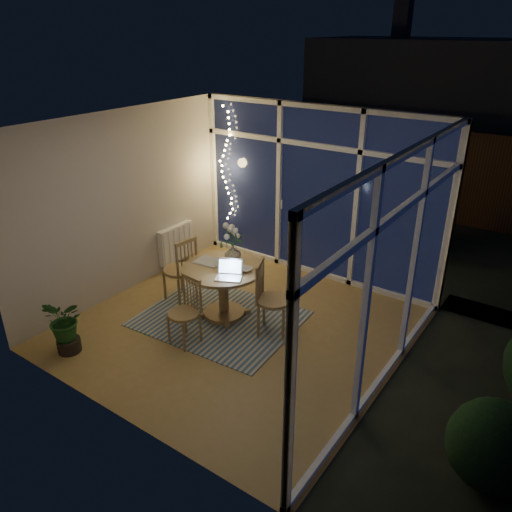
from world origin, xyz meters
name	(u,v)px	position (x,y,z in m)	size (l,w,h in m)	color
floor	(239,327)	(0.00, 0.00, 0.00)	(4.00, 4.00, 0.00)	olive
ceiling	(236,125)	(0.00, 0.00, 2.60)	(4.00, 4.00, 0.00)	white
wall_back	(318,194)	(0.00, 2.00, 1.30)	(4.00, 0.04, 2.60)	beige
wall_front	(104,306)	(0.00, -2.00, 1.30)	(4.00, 0.04, 2.60)	beige
wall_left	(124,204)	(-2.00, 0.00, 1.30)	(0.04, 4.00, 2.60)	beige
wall_right	(399,280)	(2.00, 0.00, 1.30)	(0.04, 4.00, 2.60)	beige
window_wall_back	(317,194)	(0.00, 1.96, 1.30)	(4.00, 0.10, 2.60)	white
window_wall_right	(396,279)	(1.96, 0.00, 1.30)	(0.10, 4.00, 2.60)	white
radiator	(176,243)	(-1.94, 0.90, 0.40)	(0.10, 0.70, 0.58)	white
fairy_lights	(226,164)	(-1.65, 1.88, 1.52)	(0.24, 0.10, 1.85)	#FECD65
garden_patio	(408,225)	(0.50, 5.00, -0.06)	(12.00, 6.00, 0.10)	black
garden_fence	(399,169)	(0.00, 5.50, 0.90)	(11.00, 0.08, 1.80)	#322112
neighbour_roof	(464,90)	(0.30, 8.50, 2.20)	(7.00, 3.00, 2.20)	#32353C
garden_shrubs	(314,211)	(-0.80, 3.40, 0.45)	(0.90, 0.90, 0.90)	black
rug	(220,318)	(-0.35, 0.02, 0.01)	(2.02, 1.62, 0.01)	#BEB59A
dining_table	(223,292)	(-0.35, 0.12, 0.37)	(1.08, 1.08, 0.73)	olive
chair_left	(179,269)	(-1.11, 0.10, 0.50)	(0.46, 0.46, 1.00)	olive
chair_right	(274,298)	(0.42, 0.16, 0.50)	(0.46, 0.46, 1.00)	olive
chair_front	(184,312)	(-0.35, -0.65, 0.44)	(0.40, 0.40, 0.87)	olive
laptop	(228,270)	(-0.09, -0.08, 0.85)	(0.32, 0.27, 0.23)	silver
flower_vase	(233,254)	(-0.35, 0.34, 0.84)	(0.20, 0.20, 0.21)	silver
bowl	(246,270)	(-0.04, 0.20, 0.75)	(0.15, 0.15, 0.04)	white
newspapers	(211,261)	(-0.58, 0.16, 0.74)	(0.34, 0.26, 0.01)	silver
phone	(229,271)	(-0.20, 0.06, 0.74)	(0.12, 0.06, 0.01)	black
potted_plant	(65,324)	(-1.38, -1.59, 0.38)	(0.54, 0.47, 0.76)	#1A491B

